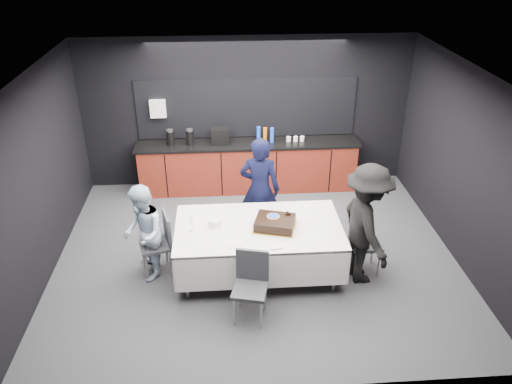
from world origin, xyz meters
TOP-DOWN VIEW (x-y plane):
  - ground at (0.00, 0.00)m, footprint 6.00×6.00m
  - room_shell at (0.00, 0.00)m, footprint 6.04×5.04m
  - kitchenette at (-0.02, 2.22)m, footprint 4.10×0.64m
  - party_table at (0.00, -0.40)m, footprint 2.32×1.32m
  - cake_assembly at (0.22, -0.44)m, footprint 0.67×0.60m
  - plate_stack at (-0.60, -0.32)m, footprint 0.21×0.21m
  - loose_plate_near at (-0.34, -0.82)m, footprint 0.21×0.21m
  - loose_plate_right_a at (0.67, -0.27)m, footprint 0.19×0.19m
  - loose_plate_right_b at (0.74, -0.78)m, footprint 0.18×0.18m
  - loose_plate_far at (0.03, -0.05)m, footprint 0.20×0.20m
  - fork_pile at (0.19, -0.93)m, footprint 0.17×0.12m
  - champagne_flute at (-0.93, -0.46)m, footprint 0.06×0.06m
  - chair_left at (-1.39, -0.26)m, footprint 0.52×0.52m
  - chair_right at (1.46, -0.46)m, footprint 0.43×0.43m
  - chair_near at (-0.16, -1.28)m, footprint 0.51×0.51m
  - person_center at (0.09, 0.53)m, footprint 0.71×0.55m
  - person_left at (-1.60, -0.36)m, footprint 0.66×0.78m
  - person_right at (1.45, -0.63)m, footprint 0.82×1.23m

SIDE VIEW (x-z plane):
  - ground at x=0.00m, z-range 0.00..0.00m
  - chair_left at x=-1.39m, z-range 0.07..1.00m
  - chair_right at x=1.46m, z-range 0.07..1.00m
  - chair_near at x=-0.16m, z-range 0.07..1.00m
  - kitchenette at x=-0.02m, z-range -0.48..1.57m
  - party_table at x=0.00m, z-range 0.25..1.03m
  - person_left at x=-1.60m, z-range 0.00..1.43m
  - loose_plate_near at x=-0.34m, z-range 0.78..0.79m
  - loose_plate_right_a at x=0.67m, z-range 0.78..0.79m
  - loose_plate_right_b at x=0.74m, z-range 0.78..0.79m
  - loose_plate_far at x=0.03m, z-range 0.78..0.79m
  - fork_pile at x=0.19m, z-range 0.78..0.81m
  - plate_stack at x=-0.60m, z-range 0.78..0.88m
  - cake_assembly at x=0.22m, z-range 0.76..0.94m
  - person_center at x=0.09m, z-range 0.00..1.72m
  - person_right at x=1.45m, z-range 0.00..1.77m
  - champagne_flute at x=-0.93m, z-range 0.83..1.05m
  - room_shell at x=0.00m, z-range 0.45..3.27m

